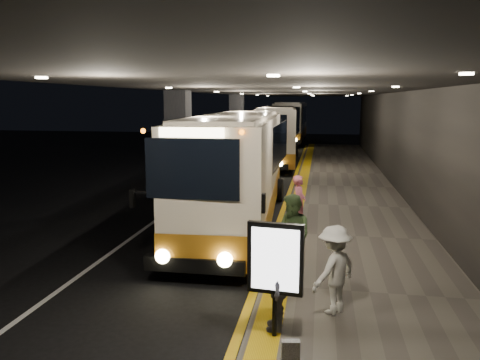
% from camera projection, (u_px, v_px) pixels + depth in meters
% --- Properties ---
extents(ground, '(90.00, 90.00, 0.00)m').
position_uv_depth(ground, '(189.00, 242.00, 13.51)').
color(ground, black).
extents(lane_line_white, '(0.12, 50.00, 0.01)m').
position_uv_depth(lane_line_white, '(180.00, 203.00, 18.67)').
color(lane_line_white, silver).
rests_on(lane_line_white, ground).
extents(kerb_stripe_yellow, '(0.18, 50.00, 0.01)m').
position_uv_depth(kerb_stripe_yellow, '(284.00, 207.00, 17.97)').
color(kerb_stripe_yellow, gold).
rests_on(kerb_stripe_yellow, ground).
extents(sidewalk, '(4.50, 50.00, 0.15)m').
position_uv_depth(sidewalk, '(348.00, 207.00, 17.55)').
color(sidewalk, '#514C44').
rests_on(sidewalk, ground).
extents(tactile_strip, '(0.50, 50.00, 0.01)m').
position_uv_depth(tactile_strip, '(297.00, 203.00, 17.86)').
color(tactile_strip, gold).
rests_on(tactile_strip, sidewalk).
extents(terminal_wall, '(0.10, 50.00, 6.00)m').
position_uv_depth(terminal_wall, '(416.00, 130.00, 16.68)').
color(terminal_wall, black).
rests_on(terminal_wall, ground).
extents(support_columns, '(0.80, 24.80, 4.40)m').
position_uv_depth(support_columns, '(179.00, 151.00, 17.28)').
color(support_columns, black).
rests_on(support_columns, ground).
extents(canopy, '(9.00, 50.00, 0.40)m').
position_uv_depth(canopy, '(290.00, 85.00, 17.17)').
color(canopy, black).
rests_on(canopy, support_columns).
extents(coach_main, '(2.91, 11.32, 3.50)m').
position_uv_depth(coach_main, '(238.00, 173.00, 15.29)').
color(coach_main, beige).
rests_on(coach_main, ground).
extents(coach_second, '(3.02, 11.36, 3.53)m').
position_uv_depth(coach_second, '(277.00, 137.00, 30.34)').
color(coach_second, beige).
rests_on(coach_second, ground).
extents(coach_third, '(2.55, 11.95, 3.75)m').
position_uv_depth(coach_third, '(291.00, 124.00, 45.26)').
color(coach_third, beige).
rests_on(coach_third, ground).
extents(passenger_boarding, '(0.48, 0.66, 1.68)m').
position_uv_depth(passenger_boarding, '(299.00, 203.00, 14.08)').
color(passenger_boarding, '#BC576E').
rests_on(passenger_boarding, sidewalk).
extents(passenger_waiting_green, '(1.01, 1.04, 1.85)m').
position_uv_depth(passenger_waiting_green, '(293.00, 236.00, 10.39)').
color(passenger_waiting_green, '#486538').
rests_on(passenger_waiting_green, sidewalk).
extents(passenger_waiting_white, '(1.06, 1.15, 1.66)m').
position_uv_depth(passenger_waiting_white, '(334.00, 270.00, 8.57)').
color(passenger_waiting_white, beige).
rests_on(passenger_waiting_white, sidewalk).
extents(passenger_waiting_grey, '(0.50, 0.92, 1.53)m').
position_uv_depth(passenger_waiting_grey, '(278.00, 287.00, 7.94)').
color(passenger_waiting_grey, '#58575D').
rests_on(passenger_waiting_grey, sidewalk).
extents(bag_polka, '(0.29, 0.17, 0.34)m').
position_uv_depth(bag_polka, '(291.00, 351.00, 7.03)').
color(bag_polka, black).
rests_on(bag_polka, sidewalk).
extents(info_sign, '(0.93, 0.22, 1.96)m').
position_uv_depth(info_sign, '(275.00, 261.00, 7.58)').
color(info_sign, black).
rests_on(info_sign, sidewalk).
extents(stanchion_post, '(0.05, 0.05, 1.09)m').
position_uv_depth(stanchion_post, '(272.00, 264.00, 9.67)').
color(stanchion_post, black).
rests_on(stanchion_post, sidewalk).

